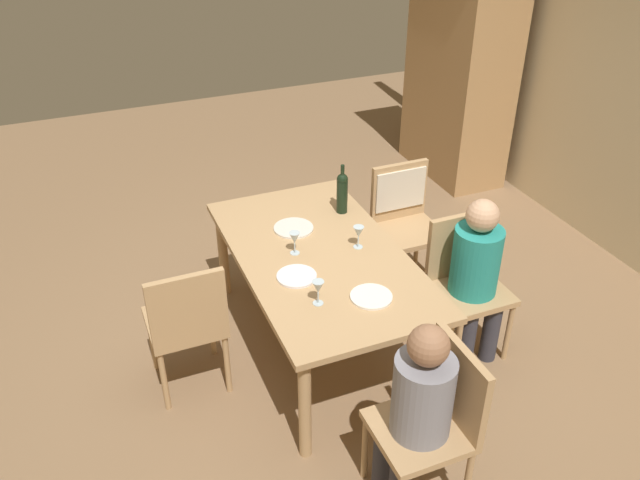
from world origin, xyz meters
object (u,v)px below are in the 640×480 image
(dining_table, at_px, (320,264))
(wine_glass_near_right, at_px, (358,233))
(chair_near, at_px, (187,321))
(chair_right_end, at_px, (436,415))
(dinner_plate_guest_right, at_px, (297,276))
(wine_bottle_tall_green, at_px, (342,192))
(dinner_plate_host, at_px, (371,297))
(wine_glass_centre, at_px, (295,239))
(person_man_bearded, at_px, (477,270))
(wine_glass_near_left, at_px, (318,288))
(dinner_plate_guest_left, at_px, (294,228))
(person_woman_host, at_px, (417,406))
(armoire_cabinet, at_px, (461,63))
(chair_far_right, at_px, (465,275))
(chair_far_left, at_px, (403,208))

(dining_table, distance_m, wine_glass_near_right, 0.31)
(dining_table, xyz_separation_m, chair_near, (0.09, -0.87, -0.12))
(chair_right_end, relative_size, dinner_plate_guest_right, 3.88)
(wine_bottle_tall_green, relative_size, dinner_plate_guest_right, 1.49)
(dinner_plate_host, bearing_deg, wine_glass_centre, -158.26)
(chair_near, height_order, person_man_bearded, person_man_bearded)
(wine_glass_near_left, bearing_deg, dining_table, 156.41)
(wine_bottle_tall_green, relative_size, dinner_plate_guest_left, 1.35)
(chair_right_end, distance_m, dinner_plate_host, 0.77)
(person_woman_host, height_order, dinner_plate_guest_left, person_woman_host)
(dining_table, xyz_separation_m, wine_glass_near_right, (0.02, 0.25, 0.19))
(wine_glass_near_left, bearing_deg, armoire_cabinet, 135.05)
(chair_near, bearing_deg, dinner_plate_guest_right, -8.13)
(wine_glass_near_left, height_order, dinner_plate_guest_right, wine_glass_near_left)
(chair_near, distance_m, dinner_plate_guest_right, 0.69)
(chair_far_right, distance_m, wine_glass_near_left, 1.13)
(wine_glass_near_left, xyz_separation_m, dinner_plate_guest_right, (-0.28, -0.02, -0.10))
(person_man_bearded, bearing_deg, wine_bottle_tall_green, -58.02)
(person_woman_host, bearing_deg, chair_far_left, -26.67)
(dinner_plate_host, distance_m, dinner_plate_guest_left, 0.88)
(wine_glass_near_right, bearing_deg, dinner_plate_guest_right, -71.38)
(person_man_bearded, height_order, dinner_plate_guest_right, person_man_bearded)
(wine_glass_near_right, bearing_deg, wine_bottle_tall_green, 168.78)
(chair_near, bearing_deg, wine_bottle_tall_green, 23.13)
(person_man_bearded, xyz_separation_m, dinner_plate_guest_left, (-0.77, -0.92, 0.09))
(wine_bottle_tall_green, bearing_deg, dinner_plate_guest_right, -42.57)
(person_man_bearded, xyz_separation_m, wine_bottle_tall_green, (-0.86, -0.54, 0.23))
(wine_glass_near_left, bearing_deg, chair_far_left, 132.46)
(wine_glass_near_right, bearing_deg, dinner_plate_guest_left, -140.51)
(dinner_plate_guest_right, bearing_deg, chair_far_left, 122.69)
(person_woman_host, xyz_separation_m, dinner_plate_guest_right, (-1.09, -0.20, 0.09))
(armoire_cabinet, height_order, dining_table, armoire_cabinet)
(chair_right_end, relative_size, wine_glass_centre, 6.17)
(wine_glass_centre, bearing_deg, chair_right_end, 9.73)
(armoire_cabinet, distance_m, chair_far_right, 2.74)
(chair_near, distance_m, dinner_plate_host, 1.08)
(chair_far_right, height_order, dinner_plate_guest_left, chair_far_right)
(armoire_cabinet, xyz_separation_m, wine_glass_near_right, (2.01, -2.00, -0.26))
(wine_bottle_tall_green, bearing_deg, person_man_bearded, 31.98)
(chair_right_end, height_order, chair_near, same)
(wine_glass_near_right, bearing_deg, dinner_plate_host, -17.16)
(dinner_plate_host, xyz_separation_m, dinner_plate_guest_right, (-0.35, -0.32, 0.00))
(wine_glass_near_left, bearing_deg, wine_glass_near_right, 134.27)
(dining_table, distance_m, wine_glass_near_left, 0.54)
(wine_glass_centre, bearing_deg, person_man_bearded, 64.24)
(chair_far_left, bearing_deg, chair_far_right, 90.00)
(person_woman_host, height_order, dinner_plate_host, person_woman_host)
(chair_right_end, xyz_separation_m, dinner_plate_guest_left, (-1.61, -0.14, 0.20))
(chair_right_end, xyz_separation_m, person_man_bearded, (-0.84, 0.79, 0.12))
(wine_glass_centre, relative_size, wine_glass_near_right, 1.00)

